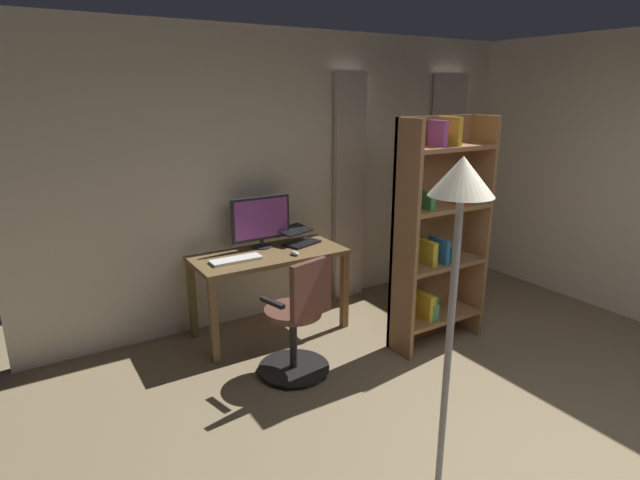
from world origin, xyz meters
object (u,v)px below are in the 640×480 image
object	(u,v)px
office_chair	(298,322)
computer_monitor	(261,220)
laptop	(299,238)
floor_lamp	(455,273)
bookshelf	(437,235)
desk	(269,265)
computer_keyboard	(236,260)
computer_mouse	(295,253)

from	to	relation	value
office_chair	computer_monitor	xyz separation A→B (m)	(-0.17, -0.98, 0.56)
laptop	floor_lamp	world-z (taller)	floor_lamp
computer_monitor	bookshelf	xyz separation A→B (m)	(-1.11, 1.07, -0.05)
desk	computer_keyboard	xyz separation A→B (m)	(0.33, 0.06, 0.12)
desk	office_chair	world-z (taller)	office_chair
computer_keyboard	floor_lamp	bearing A→B (deg)	88.00
computer_monitor	bookshelf	world-z (taller)	bookshelf
office_chair	desk	bearing A→B (deg)	65.45
laptop	bookshelf	xyz separation A→B (m)	(-0.77, 1.00, 0.16)
computer_mouse	bookshelf	world-z (taller)	bookshelf
bookshelf	laptop	bearing A→B (deg)	-52.61
office_chair	bookshelf	bearing A→B (deg)	-17.93
bookshelf	computer_monitor	bearing A→B (deg)	-43.97
computer_keyboard	bookshelf	size ratio (longest dim) A/B	0.22
computer_mouse	floor_lamp	xyz separation A→B (m)	(0.59, 2.37, 0.66)
desk	floor_lamp	size ratio (longest dim) A/B	0.71
computer_monitor	bookshelf	bearing A→B (deg)	136.03
office_chair	bookshelf	size ratio (longest dim) A/B	0.50
computer_mouse	floor_lamp	distance (m)	2.53
desk	floor_lamp	bearing A→B (deg)	80.61
desk	floor_lamp	distance (m)	2.69
laptop	computer_keyboard	bearing A→B (deg)	-4.13
desk	laptop	xyz separation A→B (m)	(-0.37, -0.12, 0.16)
computer_keyboard	laptop	distance (m)	0.73
office_chair	bookshelf	distance (m)	1.39
computer_monitor	computer_keyboard	world-z (taller)	computer_monitor
laptop	floor_lamp	distance (m)	2.84
computer_monitor	computer_mouse	size ratio (longest dim) A/B	5.63
computer_monitor	laptop	size ratio (longest dim) A/B	1.39
office_chair	computer_monitor	bearing A→B (deg)	66.21
computer_monitor	bookshelf	distance (m)	1.55
computer_keyboard	laptop	size ratio (longest dim) A/B	1.07
office_chair	bookshelf	xyz separation A→B (m)	(-1.29, 0.09, 0.51)
computer_monitor	office_chair	bearing A→B (deg)	79.92
computer_monitor	bookshelf	size ratio (longest dim) A/B	0.29
computer_monitor	floor_lamp	xyz separation A→B (m)	(0.44, 2.73, 0.42)
laptop	bookshelf	bearing A→B (deg)	109.35
computer_keyboard	floor_lamp	xyz separation A→B (m)	(0.09, 2.48, 0.67)
computer_monitor	computer_keyboard	size ratio (longest dim) A/B	1.30
office_chair	computer_keyboard	world-z (taller)	office_chair
desk	computer_mouse	xyz separation A→B (m)	(-0.17, 0.17, 0.13)
desk	office_chair	bearing A→B (deg)	79.16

